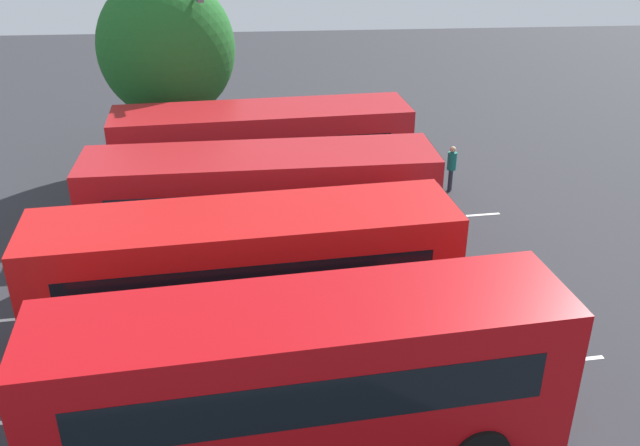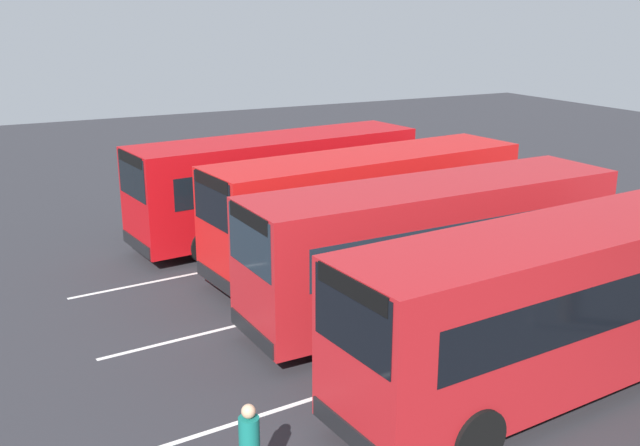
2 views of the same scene
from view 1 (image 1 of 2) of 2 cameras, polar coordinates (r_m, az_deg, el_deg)
The scene contains 11 objects.
ground_plane at distance 18.68m, azimuth -3.39°, elevation -6.01°, with size 72.05×72.05×0.00m, color #2B2B30.
bus_far_left at distance 12.98m, azimuth -1.15°, elevation -12.52°, with size 9.88×3.40×3.35m.
bus_center_left at distance 16.14m, azimuth -5.96°, elevation -4.08°, with size 9.87×3.31×3.35m.
bus_center_right at distance 19.48m, azimuth -4.74°, elevation 1.59°, with size 9.75×2.75×3.35m.
bus_far_right at distance 23.29m, azimuth -4.62°, elevation 5.86°, with size 9.84×3.15×3.35m.
pedestrian at distance 24.90m, azimuth 10.77°, elevation 4.72°, with size 0.43×0.43×1.67m.
street_lamp at distance 26.94m, azimuth -10.09°, elevation 12.73°, with size 0.71×2.15×6.54m.
depot_tree at distance 26.84m, azimuth -12.51°, elevation 13.86°, with size 5.03×4.53×7.09m.
lane_stripe_outer_left at distance 15.53m, azimuth -2.98°, elevation -13.69°, with size 15.02×0.12×0.01m, color silver.
lane_stripe_inner_left at distance 18.67m, azimuth -3.39°, elevation -6.00°, with size 15.02×0.12×0.01m, color silver.
lane_stripe_inner_right at distance 22.05m, azimuth -3.67°, elevation -0.59°, with size 15.02×0.12×0.01m, color silver.
Camera 1 is at (-0.17, -15.76, 10.01)m, focal length 38.91 mm.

